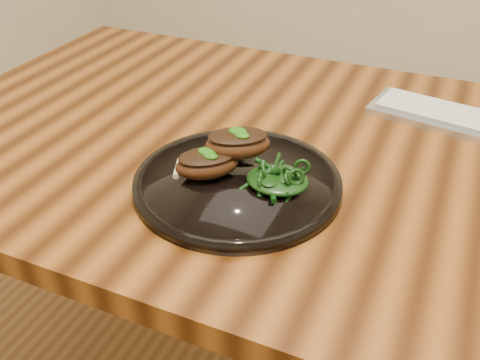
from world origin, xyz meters
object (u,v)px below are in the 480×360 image
object	(u,v)px
lamb_chop_front	(207,163)
greens_heap	(278,176)
plate	(237,182)
keyboard	(479,124)
desk	(364,204)

from	to	relation	value
lamb_chop_front	greens_heap	size ratio (longest dim) A/B	1.22
plate	lamb_chop_front	distance (m)	0.05
plate	keyboard	xyz separation A→B (m)	(0.31, 0.34, -0.00)
lamb_chop_front	greens_heap	xyz separation A→B (m)	(0.10, 0.02, -0.01)
greens_heap	keyboard	size ratio (longest dim) A/B	0.23
lamb_chop_front	keyboard	bearing A→B (deg)	44.57
desk	greens_heap	bearing A→B (deg)	-125.26
lamb_chop_front	plate	bearing A→B (deg)	14.12
plate	greens_heap	size ratio (longest dim) A/B	3.38
lamb_chop_front	greens_heap	world-z (taller)	lamb_chop_front
greens_heap	keyboard	world-z (taller)	greens_heap
desk	lamb_chop_front	distance (m)	0.29
greens_heap	desk	bearing A→B (deg)	54.74
lamb_chop_front	desk	bearing A→B (deg)	38.20
plate	greens_heap	world-z (taller)	greens_heap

